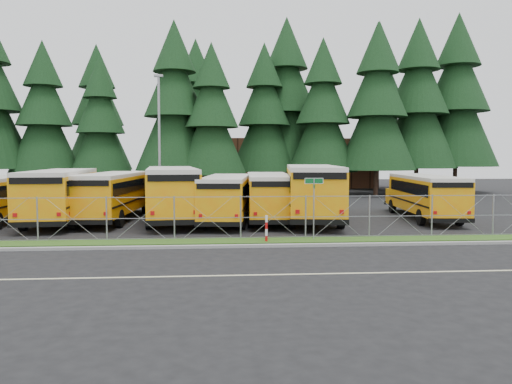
# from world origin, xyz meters

# --- Properties ---
(ground) EXTENTS (120.00, 120.00, 0.00)m
(ground) POSITION_xyz_m (0.00, 0.00, 0.00)
(ground) COLOR black
(ground) RESTS_ON ground
(curb) EXTENTS (50.00, 0.25, 0.12)m
(curb) POSITION_xyz_m (0.00, -3.10, 0.06)
(curb) COLOR gray
(curb) RESTS_ON ground
(grass_verge) EXTENTS (50.00, 1.40, 0.06)m
(grass_verge) POSITION_xyz_m (0.00, -1.70, 0.03)
(grass_verge) COLOR #204212
(grass_verge) RESTS_ON ground
(road_lane_line) EXTENTS (50.00, 0.12, 0.01)m
(road_lane_line) POSITION_xyz_m (0.00, -8.00, 0.01)
(road_lane_line) COLOR beige
(road_lane_line) RESTS_ON ground
(chainlink_fence) EXTENTS (44.00, 0.10, 2.00)m
(chainlink_fence) POSITION_xyz_m (0.00, -1.00, 1.00)
(chainlink_fence) COLOR gray
(chainlink_fence) RESTS_ON ground
(brick_building) EXTENTS (22.00, 10.00, 6.00)m
(brick_building) POSITION_xyz_m (6.00, 40.00, 3.00)
(brick_building) COLOR brown
(brick_building) RESTS_ON ground
(bus_1) EXTENTS (3.65, 11.67, 3.01)m
(bus_1) POSITION_xyz_m (-11.00, 5.83, 1.51)
(bus_1) COLOR orange
(bus_1) RESTS_ON ground
(bus_2) EXTENTS (3.21, 10.89, 2.82)m
(bus_2) POSITION_xyz_m (-8.17, 6.37, 1.41)
(bus_2) COLOR orange
(bus_2) RESTS_ON ground
(bus_3) EXTENTS (4.14, 12.21, 3.14)m
(bus_3) POSITION_xyz_m (-4.75, 5.99, 1.57)
(bus_3) COLOR orange
(bus_3) RESTS_ON ground
(bus_4) EXTENTS (3.51, 10.40, 2.67)m
(bus_4) POSITION_xyz_m (-1.49, 5.11, 1.34)
(bus_4) COLOR orange
(bus_4) RESTS_ON ground
(bus_5) EXTENTS (2.99, 10.63, 2.76)m
(bus_5) POSITION_xyz_m (0.95, 5.71, 1.38)
(bus_5) COLOR orange
(bus_5) RESTS_ON ground
(bus_6) EXTENTS (4.40, 12.66, 3.25)m
(bus_6) POSITION_xyz_m (3.55, 5.69, 1.62)
(bus_6) COLOR orange
(bus_6) RESTS_ON ground
(bus_east) EXTENTS (3.36, 10.29, 2.65)m
(bus_east) POSITION_xyz_m (10.41, 5.62, 1.32)
(bus_east) COLOR orange
(bus_east) RESTS_ON ground
(street_sign) EXTENTS (0.84, 0.55, 2.81)m
(street_sign) POSITION_xyz_m (2.29, -1.41, 2.03)
(street_sign) COLOR gray
(street_sign) RESTS_ON ground
(striped_bollard) EXTENTS (0.11, 0.11, 1.20)m
(striped_bollard) POSITION_xyz_m (0.08, -1.98, 0.60)
(striped_bollard) COLOR #B20C0C
(striped_bollard) RESTS_ON ground
(light_standard) EXTENTS (0.70, 0.35, 10.14)m
(light_standard) POSITION_xyz_m (-6.57, 16.05, 5.50)
(light_standard) COLOR gray
(light_standard) RESTS_ON ground
(conifer_1) EXTENTS (6.79, 6.79, 15.01)m
(conifer_1) POSITION_xyz_m (-18.79, 26.52, 7.50)
(conifer_1) COLOR black
(conifer_1) RESTS_ON ground
(conifer_2) EXTENTS (6.07, 6.07, 13.43)m
(conifer_2) POSITION_xyz_m (-13.36, 26.13, 6.71)
(conifer_2) COLOR black
(conifer_2) RESTS_ON ground
(conifer_3) EXTENTS (7.61, 7.61, 16.82)m
(conifer_3) POSITION_xyz_m (-6.10, 25.07, 8.41)
(conifer_3) COLOR black
(conifer_3) RESTS_ON ground
(conifer_4) EXTENTS (6.53, 6.53, 14.44)m
(conifer_4) POSITION_xyz_m (-2.57, 23.60, 7.22)
(conifer_4) COLOR black
(conifer_4) RESTS_ON ground
(conifer_5) EXTENTS (7.02, 7.02, 15.52)m
(conifer_5) POSITION_xyz_m (2.81, 28.21, 7.76)
(conifer_5) COLOR black
(conifer_5) RESTS_ON ground
(conifer_6) EXTENTS (7.06, 7.06, 15.61)m
(conifer_6) POSITION_xyz_m (8.45, 25.89, 7.81)
(conifer_6) COLOR black
(conifer_6) RESTS_ON ground
(conifer_7) EXTENTS (7.65, 7.65, 16.92)m
(conifer_7) POSITION_xyz_m (13.57, 24.62, 8.46)
(conifer_7) COLOR black
(conifer_7) RESTS_ON ground
(conifer_8) EXTENTS (8.11, 8.11, 17.93)m
(conifer_8) POSITION_xyz_m (18.51, 26.69, 8.97)
(conifer_8) COLOR black
(conifer_8) RESTS_ON ground
(conifer_9) EXTENTS (8.54, 8.54, 18.89)m
(conifer_9) POSITION_xyz_m (23.25, 27.84, 9.45)
(conifer_9) COLOR black
(conifer_9) RESTS_ON ground
(conifer_10) EXTENTS (7.28, 7.28, 16.11)m
(conifer_10) POSITION_xyz_m (-15.18, 32.84, 8.05)
(conifer_10) COLOR black
(conifer_10) RESTS_ON ground
(conifer_11) EXTENTS (7.55, 7.55, 16.69)m
(conifer_11) POSITION_xyz_m (-4.37, 32.07, 8.34)
(conifer_11) COLOR black
(conifer_11) RESTS_ON ground
(conifer_12) EXTENTS (8.49, 8.49, 18.77)m
(conifer_12) POSITION_xyz_m (5.42, 30.42, 9.38)
(conifer_12) COLOR black
(conifer_12) RESTS_ON ground
(conifer_13) EXTENTS (8.86, 8.86, 19.60)m
(conifer_13) POSITION_xyz_m (16.82, 34.18, 9.80)
(conifer_13) COLOR black
(conifer_13) RESTS_ON ground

